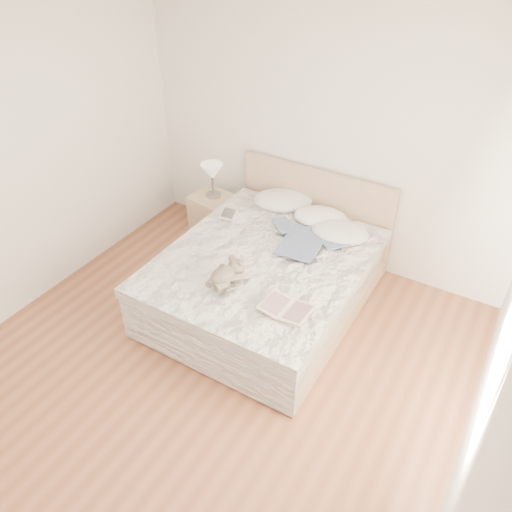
% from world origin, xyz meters
% --- Properties ---
extents(floor, '(4.00, 4.50, 0.00)m').
position_xyz_m(floor, '(0.00, 0.00, 0.00)').
color(floor, brown).
rests_on(floor, ground).
extents(ceiling, '(4.00, 4.50, 0.00)m').
position_xyz_m(ceiling, '(0.00, 0.00, 2.70)').
color(ceiling, white).
rests_on(ceiling, ground).
extents(wall_back, '(4.00, 0.02, 2.70)m').
position_xyz_m(wall_back, '(0.00, 2.25, 1.35)').
color(wall_back, silver).
rests_on(wall_back, ground).
extents(wall_right, '(0.02, 4.50, 2.70)m').
position_xyz_m(wall_right, '(2.00, 0.00, 1.35)').
color(wall_right, silver).
rests_on(wall_right, ground).
extents(bed, '(1.72, 2.14, 1.00)m').
position_xyz_m(bed, '(0.00, 1.19, 0.31)').
color(bed, tan).
rests_on(bed, floor).
extents(nightstand, '(0.51, 0.47, 0.56)m').
position_xyz_m(nightstand, '(-1.06, 1.82, 0.28)').
color(nightstand, tan).
rests_on(nightstand, floor).
extents(table_lamp, '(0.28, 0.28, 0.38)m').
position_xyz_m(table_lamp, '(-1.07, 1.84, 0.83)').
color(table_lamp, '#504C46').
rests_on(table_lamp, nightstand).
extents(pillow_left, '(0.75, 0.66, 0.19)m').
position_xyz_m(pillow_left, '(-0.30, 2.03, 0.64)').
color(pillow_left, silver).
rests_on(pillow_left, bed).
extents(pillow_middle, '(0.62, 0.51, 0.16)m').
position_xyz_m(pillow_middle, '(0.18, 1.92, 0.64)').
color(pillow_middle, white).
rests_on(pillow_middle, bed).
extents(pillow_right, '(0.62, 0.49, 0.16)m').
position_xyz_m(pillow_right, '(0.45, 1.77, 0.64)').
color(pillow_right, silver).
rests_on(pillow_right, bed).
extents(blouse, '(0.63, 0.66, 0.02)m').
position_xyz_m(blouse, '(0.21, 1.44, 0.63)').
color(blouse, '#3D4A6D').
rests_on(blouse, bed).
extents(photo_book, '(0.37, 0.31, 0.02)m').
position_xyz_m(photo_book, '(-0.57, 1.50, 0.63)').
color(photo_book, silver).
rests_on(photo_book, bed).
extents(childrens_book, '(0.42, 0.30, 0.03)m').
position_xyz_m(childrens_book, '(0.52, 0.56, 0.63)').
color(childrens_book, beige).
rests_on(childrens_book, bed).
extents(teddy_bear, '(0.26, 0.34, 0.17)m').
position_xyz_m(teddy_bear, '(-0.09, 0.57, 0.65)').
color(teddy_bear, brown).
rests_on(teddy_bear, bed).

